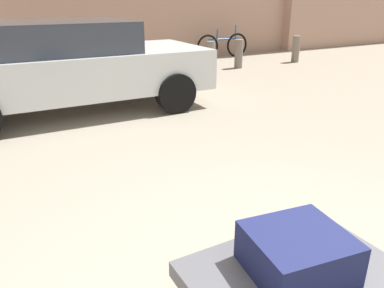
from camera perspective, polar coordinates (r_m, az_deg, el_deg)
luggage_cart at (r=2.32m, az=15.37°, el=-19.53°), size 1.16×0.84×0.34m
suitcase_navy_front_right at (r=2.21m, az=15.67°, el=-15.52°), size 0.58×0.55×0.24m
parked_car at (r=6.36m, az=-18.40°, el=11.31°), size 4.33×1.98×1.42m
bicycle_leaning at (r=11.82m, az=4.66°, el=14.61°), size 1.76×0.11×0.96m
bollard_kerb_near at (r=8.98m, az=-5.97°, el=12.36°), size 0.21×0.21×0.73m
bollard_kerb_mid at (r=9.69m, az=2.82°, el=13.11°), size 0.21×0.21×0.73m
bollard_kerb_far at (r=10.17m, az=7.08°, el=13.37°), size 0.21×0.21×0.73m
bollard_corner at (r=11.43m, az=15.43°, el=13.67°), size 0.21×0.21×0.73m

